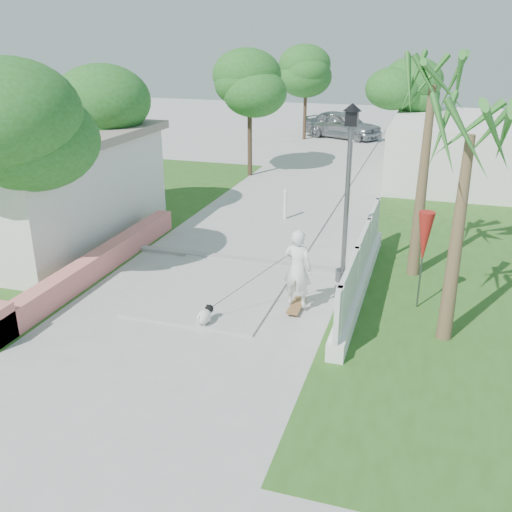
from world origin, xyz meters
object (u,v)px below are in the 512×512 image
at_px(street_lamp, 348,189).
at_px(parked_car, 342,125).
at_px(skateboarder, 260,279).
at_px(dog, 205,316).
at_px(patio_umbrella, 424,239).
at_px(bollard, 285,204).

distance_m(street_lamp, parked_car, 21.77).
xyz_separation_m(street_lamp, parked_car, (-3.58, 21.41, -1.60)).
xyz_separation_m(skateboarder, dog, (-0.95, -0.92, -0.61)).
distance_m(patio_umbrella, skateboarder, 3.75).
relative_size(street_lamp, bollard, 4.07).
bearing_deg(dog, street_lamp, 62.26).
height_order(street_lamp, skateboarder, street_lamp).
bearing_deg(patio_umbrella, street_lamp, 152.24).
bearing_deg(street_lamp, parked_car, 99.49).
bearing_deg(patio_umbrella, skateboarder, -158.15).
bearing_deg(patio_umbrella, bollard, 129.91).
xyz_separation_m(street_lamp, dog, (-2.45, -3.28, -2.19)).
relative_size(bollard, parked_car, 0.22).
bearing_deg(bollard, skateboarder, -80.01).
bearing_deg(parked_car, street_lamp, -146.17).
distance_m(patio_umbrella, dog, 5.12).
height_order(street_lamp, parked_car, street_lamp).
xyz_separation_m(patio_umbrella, parked_car, (-5.48, 22.41, -0.86)).
bearing_deg(street_lamp, bollard, 120.96).
height_order(skateboarder, dog, skateboarder).
bearing_deg(dog, patio_umbrella, 36.67).
distance_m(skateboarder, parked_car, 23.86).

